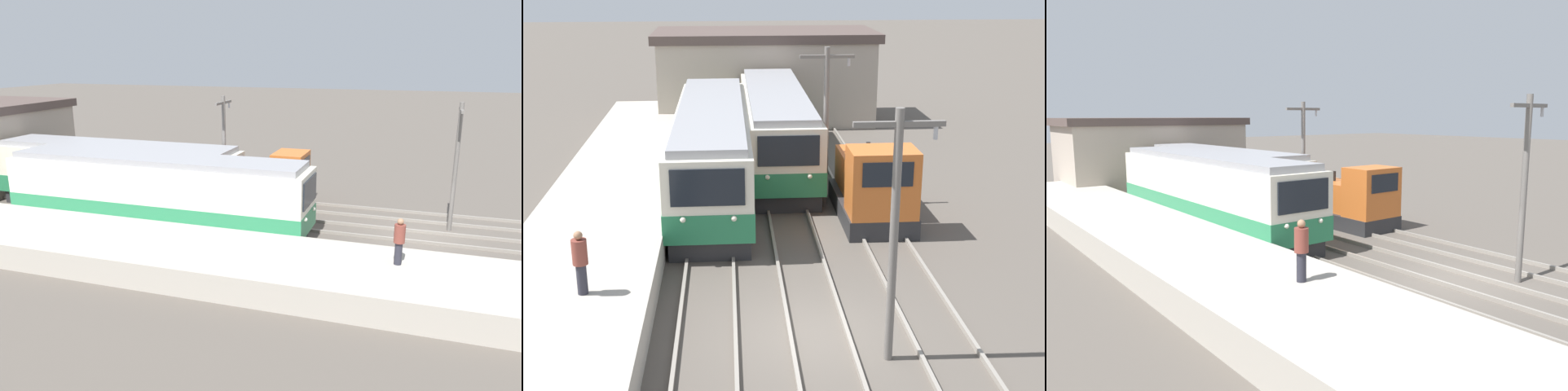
# 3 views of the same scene
# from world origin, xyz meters

# --- Properties ---
(ground_plane) EXTENTS (200.00, 200.00, 0.00)m
(ground_plane) POSITION_xyz_m (0.00, 0.00, 0.00)
(ground_plane) COLOR #564F47
(platform_left) EXTENTS (4.50, 54.00, 1.02)m
(platform_left) POSITION_xyz_m (-6.25, 0.00, 0.51)
(platform_left) COLOR #ADA599
(platform_left) RESTS_ON ground
(track_left) EXTENTS (1.54, 60.00, 0.14)m
(track_left) POSITION_xyz_m (-2.60, 0.00, 0.07)
(track_left) COLOR gray
(track_left) RESTS_ON ground
(track_center) EXTENTS (1.54, 60.00, 0.14)m
(track_center) POSITION_xyz_m (0.20, 0.00, 0.07)
(track_center) COLOR gray
(track_center) RESTS_ON ground
(track_right) EXTENTS (1.54, 60.00, 0.14)m
(track_right) POSITION_xyz_m (3.20, 0.00, 0.07)
(track_right) COLOR gray
(track_right) RESTS_ON ground
(commuter_train_left) EXTENTS (2.84, 14.58, 3.60)m
(commuter_train_left) POSITION_xyz_m (-2.60, 11.72, 1.67)
(commuter_train_left) COLOR #28282B
(commuter_train_left) RESTS_ON ground
(commuter_train_center) EXTENTS (2.84, 13.76, 3.52)m
(commuter_train_center) POSITION_xyz_m (0.20, 15.69, 1.64)
(commuter_train_center) COLOR #28282B
(commuter_train_center) RESTS_ON ground
(shunting_locomotive) EXTENTS (2.40, 5.26, 3.00)m
(shunting_locomotive) POSITION_xyz_m (3.20, 8.35, 1.21)
(shunting_locomotive) COLOR #28282B
(shunting_locomotive) RESTS_ON ground
(catenary_mast_near) EXTENTS (2.00, 0.20, 6.01)m
(catenary_mast_near) POSITION_xyz_m (1.71, -1.33, 3.32)
(catenary_mast_near) COLOR slate
(catenary_mast_near) RESTS_ON ground
(catenary_mast_mid) EXTENTS (2.00, 0.20, 6.01)m
(catenary_mast_mid) POSITION_xyz_m (1.71, 10.09, 3.32)
(catenary_mast_mid) COLOR slate
(catenary_mast_mid) RESTS_ON ground
(person_on_platform) EXTENTS (0.38, 0.38, 1.67)m
(person_on_platform) POSITION_xyz_m (-5.66, 0.64, 1.93)
(person_on_platform) COLOR #282833
(person_on_platform) RESTS_ON platform_left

